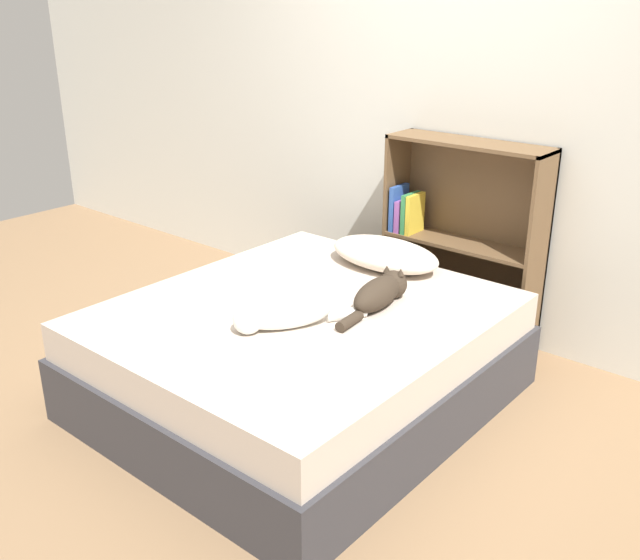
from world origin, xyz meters
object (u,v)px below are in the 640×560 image
cat_dark (380,292)px  bed (302,356)px  cat_light (281,315)px  pillow (385,254)px  bookshelf (461,238)px

cat_dark → bed: bearing=128.6°
cat_dark → cat_light: bearing=152.4°
bed → cat_light: cat_light is taller
pillow → cat_dark: 0.52m
bed → cat_dark: bearing=44.5°
bed → cat_dark: (0.26, 0.26, 0.32)m
bed → pillow: (-0.02, 0.69, 0.32)m
cat_light → bookshelf: size_ratio=0.48×
cat_light → pillow: bearing=-142.4°
bed → bookshelf: (0.18, 1.15, 0.34)m
cat_light → bookshelf: 1.38m
pillow → cat_dark: (0.28, -0.43, -0.01)m
cat_dark → bookshelf: (-0.09, 0.89, 0.02)m
pillow → bookshelf: size_ratio=0.56×
cat_light → cat_dark: (0.19, 0.48, 0.00)m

